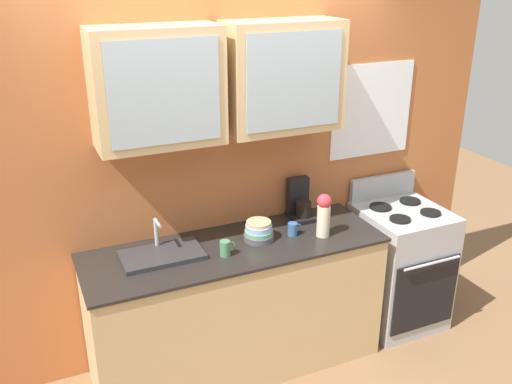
# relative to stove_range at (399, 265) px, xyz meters

# --- Properties ---
(ground_plane) EXTENTS (10.00, 10.00, 0.00)m
(ground_plane) POSITION_rel_stove_range_xyz_m (-1.35, 0.00, -0.47)
(ground_plane) COLOR brown
(back_wall_unit) EXTENTS (4.22, 0.43, 2.51)m
(back_wall_unit) POSITION_rel_stove_range_xyz_m (-1.34, 0.32, 0.95)
(back_wall_unit) COLOR #B76638
(back_wall_unit) RESTS_ON ground_plane
(counter) EXTENTS (1.96, 0.66, 0.93)m
(counter) POSITION_rel_stove_range_xyz_m (-1.35, 0.00, -0.01)
(counter) COLOR tan
(counter) RESTS_ON ground_plane
(stove_range) EXTENTS (0.60, 0.66, 1.11)m
(stove_range) POSITION_rel_stove_range_xyz_m (0.00, 0.00, 0.00)
(stove_range) COLOR #ADAFB5
(stove_range) RESTS_ON ground_plane
(sink_faucet) EXTENTS (0.50, 0.29, 0.22)m
(sink_faucet) POSITION_rel_stove_range_xyz_m (-1.82, 0.05, 0.48)
(sink_faucet) COLOR #2D2D30
(sink_faucet) RESTS_ON counter
(bowl_stack) EXTENTS (0.20, 0.20, 0.13)m
(bowl_stack) POSITION_rel_stove_range_xyz_m (-1.17, 0.02, 0.52)
(bowl_stack) COLOR #4C4C54
(bowl_stack) RESTS_ON counter
(vase) EXTENTS (0.10, 0.10, 0.30)m
(vase) POSITION_rel_stove_range_xyz_m (-0.76, -0.10, 0.61)
(vase) COLOR beige
(vase) RESTS_ON counter
(cup_near_sink) EXTENTS (0.10, 0.07, 0.10)m
(cup_near_sink) POSITION_rel_stove_range_xyz_m (-1.45, -0.09, 0.51)
(cup_near_sink) COLOR #4C7F59
(cup_near_sink) RESTS_ON counter
(cup_near_bowls) EXTENTS (0.10, 0.06, 0.09)m
(cup_near_bowls) POSITION_rel_stove_range_xyz_m (-0.94, -0.01, 0.50)
(cup_near_bowls) COLOR #38608C
(cup_near_bowls) RESTS_ON counter
(coffee_maker) EXTENTS (0.17, 0.20, 0.29)m
(coffee_maker) POSITION_rel_stove_range_xyz_m (-0.76, 0.22, 0.56)
(coffee_maker) COLOR black
(coffee_maker) RESTS_ON counter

